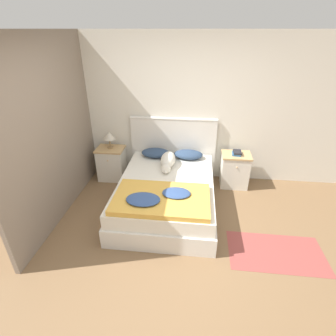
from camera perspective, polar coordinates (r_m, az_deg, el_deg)
name	(u,v)px	position (r m, az deg, el deg)	size (l,w,h in m)	color
ground_plane	(169,255)	(3.52, 0.12, -18.33)	(16.00, 16.00, 0.00)	brown
wall_back	(182,111)	(4.73, 3.11, 12.37)	(9.00, 0.06, 2.55)	silver
wall_side_left	(60,127)	(4.20, -22.51, 8.24)	(0.06, 3.10, 2.55)	gray
bed	(167,194)	(4.16, -0.32, -5.62)	(1.48, 2.03, 0.50)	silver
headboard	(173,147)	(4.89, 1.12, 4.65)	(1.56, 0.06, 1.17)	silver
nightstand_left	(112,163)	(5.03, -12.15, 0.99)	(0.50, 0.40, 0.62)	silver
nightstand_right	(235,170)	(4.84, 14.30, -0.41)	(0.50, 0.40, 0.62)	silver
pillow_left	(156,153)	(4.73, -2.71, 3.31)	(0.51, 0.32, 0.15)	navy
pillow_right	(188,154)	(4.68, 4.43, 2.96)	(0.51, 0.32, 0.15)	navy
quilt	(161,198)	(3.52, -1.61, -6.65)	(1.28, 0.81, 0.13)	gold
dog	(168,161)	(4.39, -0.01, 1.60)	(0.24, 0.71, 0.21)	silver
book_stack	(237,153)	(4.69, 14.76, 3.20)	(0.16, 0.19, 0.06)	#285689
table_lamp	(109,136)	(4.84, -12.70, 6.81)	(0.22, 0.22, 0.30)	#9E7A4C
rug	(276,253)	(3.81, 22.45, -16.64)	(1.21, 0.68, 0.00)	#93423D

